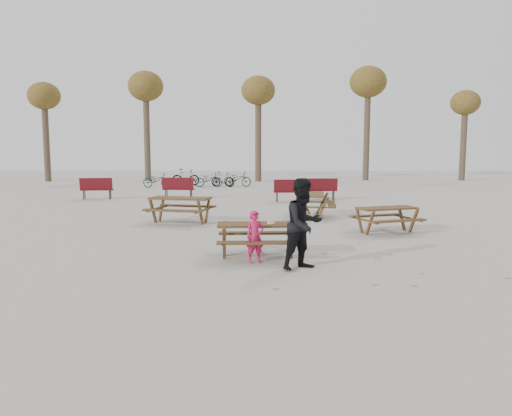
{
  "coord_description": "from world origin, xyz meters",
  "views": [
    {
      "loc": [
        -0.43,
        -11.07,
        2.5
      ],
      "look_at": [
        0.0,
        1.0,
        1.0
      ],
      "focal_mm": 35.0,
      "sensor_mm": 36.0,
      "label": 1
    }
  ],
  "objects_px": {
    "child": "(255,237)",
    "picnic_table_far": "(313,206)",
    "main_picnic_table": "(258,232)",
    "food_tray": "(271,223)",
    "picnic_table_east": "(386,220)",
    "soda_bottle": "(256,221)",
    "adult": "(304,224)",
    "picnic_table_north": "(180,210)"
  },
  "relations": [
    {
      "from": "soda_bottle",
      "to": "picnic_table_north",
      "type": "bearing_deg",
      "value": 113.26
    },
    {
      "from": "picnic_table_far",
      "to": "soda_bottle",
      "type": "bearing_deg",
      "value": 170.01
    },
    {
      "from": "soda_bottle",
      "to": "picnic_table_far",
      "type": "height_order",
      "value": "soda_bottle"
    },
    {
      "from": "adult",
      "to": "soda_bottle",
      "type": "bearing_deg",
      "value": 101.25
    },
    {
      "from": "soda_bottle",
      "to": "picnic_table_east",
      "type": "relative_size",
      "value": 0.1
    },
    {
      "from": "main_picnic_table",
      "to": "picnic_table_far",
      "type": "distance_m",
      "value": 6.71
    },
    {
      "from": "picnic_table_north",
      "to": "picnic_table_far",
      "type": "relative_size",
      "value": 1.01
    },
    {
      "from": "soda_bottle",
      "to": "adult",
      "type": "distance_m",
      "value": 1.33
    },
    {
      "from": "food_tray",
      "to": "picnic_table_east",
      "type": "height_order",
      "value": "food_tray"
    },
    {
      "from": "soda_bottle",
      "to": "child",
      "type": "relative_size",
      "value": 0.15
    },
    {
      "from": "main_picnic_table",
      "to": "adult",
      "type": "relative_size",
      "value": 0.97
    },
    {
      "from": "child",
      "to": "picnic_table_far",
      "type": "xyz_separation_m",
      "value": [
        2.29,
        6.85,
        -0.15
      ]
    },
    {
      "from": "child",
      "to": "picnic_table_north",
      "type": "distance_m",
      "value": 6.1
    },
    {
      "from": "picnic_table_east",
      "to": "main_picnic_table",
      "type": "bearing_deg",
      "value": -158.19
    },
    {
      "from": "adult",
      "to": "picnic_table_north",
      "type": "relative_size",
      "value": 0.95
    },
    {
      "from": "food_tray",
      "to": "adult",
      "type": "xyz_separation_m",
      "value": [
        0.59,
        -1.08,
        0.14
      ]
    },
    {
      "from": "soda_bottle",
      "to": "child",
      "type": "xyz_separation_m",
      "value": [
        -0.04,
        -0.34,
        -0.28
      ]
    },
    {
      "from": "child",
      "to": "picnic_table_east",
      "type": "height_order",
      "value": "child"
    },
    {
      "from": "main_picnic_table",
      "to": "picnic_table_east",
      "type": "distance_m",
      "value": 4.94
    },
    {
      "from": "picnic_table_east",
      "to": "picnic_table_far",
      "type": "xyz_separation_m",
      "value": [
        -1.65,
        3.25,
        0.04
      ]
    },
    {
      "from": "main_picnic_table",
      "to": "picnic_table_far",
      "type": "xyz_separation_m",
      "value": [
        2.21,
        6.33,
        -0.17
      ]
    },
    {
      "from": "main_picnic_table",
      "to": "child",
      "type": "xyz_separation_m",
      "value": [
        -0.07,
        -0.52,
        -0.02
      ]
    },
    {
      "from": "soda_bottle",
      "to": "picnic_table_east",
      "type": "height_order",
      "value": "soda_bottle"
    },
    {
      "from": "main_picnic_table",
      "to": "picnic_table_east",
      "type": "bearing_deg",
      "value": 38.56
    },
    {
      "from": "picnic_table_east",
      "to": "picnic_table_north",
      "type": "relative_size",
      "value": 0.88
    },
    {
      "from": "child",
      "to": "picnic_table_far",
      "type": "distance_m",
      "value": 7.22
    },
    {
      "from": "picnic_table_east",
      "to": "adult",
      "type": "bearing_deg",
      "value": -141.91
    },
    {
      "from": "food_tray",
      "to": "picnic_table_north",
      "type": "distance_m",
      "value": 5.84
    },
    {
      "from": "picnic_table_east",
      "to": "picnic_table_far",
      "type": "distance_m",
      "value": 3.65
    },
    {
      "from": "picnic_table_east",
      "to": "soda_bottle",
      "type": "bearing_deg",
      "value": -156.8
    },
    {
      "from": "adult",
      "to": "picnic_table_far",
      "type": "distance_m",
      "value": 7.6
    },
    {
      "from": "food_tray",
      "to": "main_picnic_table",
      "type": "bearing_deg",
      "value": 170.11
    },
    {
      "from": "child",
      "to": "picnic_table_far",
      "type": "relative_size",
      "value": 0.58
    },
    {
      "from": "main_picnic_table",
      "to": "food_tray",
      "type": "height_order",
      "value": "food_tray"
    },
    {
      "from": "soda_bottle",
      "to": "child",
      "type": "distance_m",
      "value": 0.44
    },
    {
      "from": "main_picnic_table",
      "to": "child",
      "type": "bearing_deg",
      "value": -98.2
    },
    {
      "from": "soda_bottle",
      "to": "child",
      "type": "bearing_deg",
      "value": -97.24
    },
    {
      "from": "soda_bottle",
      "to": "picnic_table_north",
      "type": "height_order",
      "value": "soda_bottle"
    },
    {
      "from": "child",
      "to": "main_picnic_table",
      "type": "bearing_deg",
      "value": 62.55
    },
    {
      "from": "main_picnic_table",
      "to": "adult",
      "type": "xyz_separation_m",
      "value": [
        0.89,
        -1.14,
        0.35
      ]
    },
    {
      "from": "main_picnic_table",
      "to": "food_tray",
      "type": "xyz_separation_m",
      "value": [
        0.3,
        -0.05,
        0.21
      ]
    },
    {
      "from": "food_tray",
      "to": "picnic_table_east",
      "type": "relative_size",
      "value": 0.1
    }
  ]
}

